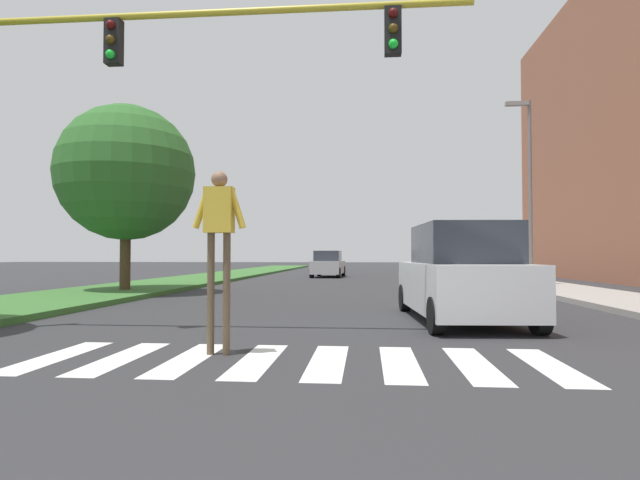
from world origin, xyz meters
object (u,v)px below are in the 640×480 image
object	(u,v)px
street_lamp_right	(528,175)
pedestrian_performer	(219,232)
traffic_light_gantry	(112,84)
sedan_midblock	(328,265)
tree_mid	(126,173)
suv_crossing	(461,276)
sedan_distant	(327,262)

from	to	relation	value
street_lamp_right	pedestrian_performer	size ratio (longest dim) A/B	3.01
traffic_light_gantry	sedan_midblock	world-z (taller)	traffic_light_gantry
pedestrian_performer	sedan_midblock	xyz separation A→B (m)	(-0.37, 25.01, -0.91)
tree_mid	traffic_light_gantry	distance (m)	9.56
tree_mid	sedan_midblock	xyz separation A→B (m)	(6.04, 14.56, -3.48)
suv_crossing	sedan_midblock	world-z (taller)	suv_crossing
tree_mid	suv_crossing	bearing A→B (deg)	-32.46
sedan_midblock	pedestrian_performer	bearing A→B (deg)	-89.15
traffic_light_gantry	pedestrian_performer	bearing A→B (deg)	-35.45
suv_crossing	sedan_distant	size ratio (longest dim) A/B	1.11
pedestrian_performer	tree_mid	bearing A→B (deg)	121.53
street_lamp_right	sedan_midblock	world-z (taller)	street_lamp_right
tree_mid	sedan_midblock	distance (m)	16.14
traffic_light_gantry	street_lamp_right	size ratio (longest dim) A/B	1.20
pedestrian_performer	suv_crossing	world-z (taller)	pedestrian_performer
street_lamp_right	pedestrian_performer	bearing A→B (deg)	-120.29
tree_mid	street_lamp_right	world-z (taller)	street_lamp_right
traffic_light_gantry	pedestrian_performer	xyz separation A→B (m)	(2.46, -1.75, -2.70)
tree_mid	sedan_distant	distance (m)	28.14
tree_mid	suv_crossing	size ratio (longest dim) A/B	1.37
tree_mid	pedestrian_performer	size ratio (longest dim) A/B	2.60
street_lamp_right	suv_crossing	xyz separation A→B (m)	(-4.63, -10.76, -3.66)
sedan_midblock	sedan_distant	bearing A→B (deg)	94.88
traffic_light_gantry	pedestrian_performer	size ratio (longest dim) A/B	3.60
street_lamp_right	suv_crossing	world-z (taller)	street_lamp_right
pedestrian_performer	sedan_distant	xyz separation A→B (m)	(-1.47, 37.94, -0.90)
tree_mid	suv_crossing	distance (m)	12.68
street_lamp_right	sedan_midblock	xyz separation A→B (m)	(-8.92, 10.37, -3.84)
tree_mid	sedan_distant	size ratio (longest dim) A/B	1.52
tree_mid	traffic_light_gantry	xyz separation A→B (m)	(3.95, -8.70, 0.13)
traffic_light_gantry	street_lamp_right	bearing A→B (deg)	49.49
sedan_midblock	sedan_distant	xyz separation A→B (m)	(-1.10, 12.93, 0.00)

